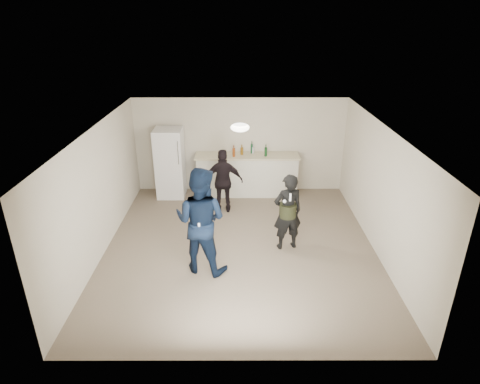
{
  "coord_description": "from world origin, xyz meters",
  "views": [
    {
      "loc": [
        -0.01,
        -7.15,
        4.42
      ],
      "look_at": [
        0.0,
        0.2,
        1.15
      ],
      "focal_mm": 30.0,
      "sensor_mm": 36.0,
      "label": 1
    }
  ],
  "objects_px": {
    "fridge": "(170,163)",
    "man": "(201,221)",
    "shaker": "(225,153)",
    "woman": "(288,212)",
    "spectator": "(224,181)",
    "counter": "(247,176)"
  },
  "relations": [
    {
      "from": "fridge",
      "to": "counter",
      "type": "bearing_deg",
      "value": 2.01
    },
    {
      "from": "shaker",
      "to": "woman",
      "type": "distance_m",
      "value": 2.98
    },
    {
      "from": "fridge",
      "to": "man",
      "type": "xyz_separation_m",
      "value": [
        1.09,
        -3.36,
        0.11
      ]
    },
    {
      "from": "counter",
      "to": "fridge",
      "type": "bearing_deg",
      "value": -177.99
    },
    {
      "from": "shaker",
      "to": "woman",
      "type": "xyz_separation_m",
      "value": [
        1.33,
        -2.64,
        -0.37
      ]
    },
    {
      "from": "counter",
      "to": "woman",
      "type": "distance_m",
      "value": 2.81
    },
    {
      "from": "counter",
      "to": "woman",
      "type": "bearing_deg",
      "value": -74.2
    },
    {
      "from": "fridge",
      "to": "spectator",
      "type": "relative_size",
      "value": 1.15
    },
    {
      "from": "counter",
      "to": "shaker",
      "type": "bearing_deg",
      "value": -174.45
    },
    {
      "from": "spectator",
      "to": "man",
      "type": "bearing_deg",
      "value": 81.31
    },
    {
      "from": "fridge",
      "to": "shaker",
      "type": "relative_size",
      "value": 10.59
    },
    {
      "from": "shaker",
      "to": "man",
      "type": "xyz_separation_m",
      "value": [
        -0.33,
        -3.38,
        -0.16
      ]
    },
    {
      "from": "woman",
      "to": "spectator",
      "type": "xyz_separation_m",
      "value": [
        -1.34,
        1.67,
        -0.02
      ]
    },
    {
      "from": "woman",
      "to": "spectator",
      "type": "bearing_deg",
      "value": -65.68
    },
    {
      "from": "fridge",
      "to": "shaker",
      "type": "distance_m",
      "value": 1.44
    },
    {
      "from": "shaker",
      "to": "woman",
      "type": "relative_size",
      "value": 0.11
    },
    {
      "from": "shaker",
      "to": "counter",
      "type": "bearing_deg",
      "value": 5.55
    },
    {
      "from": "woman",
      "to": "man",
      "type": "bearing_deg",
      "value": 9.71
    },
    {
      "from": "woman",
      "to": "shaker",
      "type": "bearing_deg",
      "value": -77.52
    },
    {
      "from": "spectator",
      "to": "woman",
      "type": "bearing_deg",
      "value": 127.64
    },
    {
      "from": "fridge",
      "to": "woman",
      "type": "bearing_deg",
      "value": -43.6
    },
    {
      "from": "fridge",
      "to": "man",
      "type": "relative_size",
      "value": 0.89
    }
  ]
}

